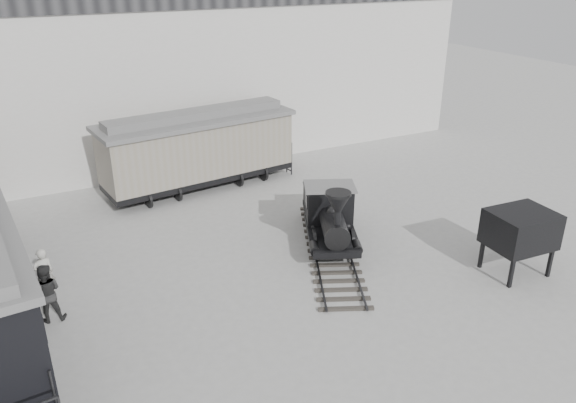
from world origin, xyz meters
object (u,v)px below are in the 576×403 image
boxcar (198,148)px  coal_hopper (520,234)px  visitor_b (46,293)px  locomotive (330,219)px  visitor_a (44,273)px

boxcar → coal_hopper: size_ratio=4.10×
visitor_b → locomotive: bearing=-170.0°
boxcar → visitor_b: bearing=-139.4°
locomotive → visitor_a: 10.21m
visitor_a → visitor_b: (-0.06, -1.39, 0.07)m
locomotive → boxcar: 8.37m
boxcar → visitor_b: size_ratio=5.01×
boxcar → visitor_a: bearing=-144.4°
locomotive → visitor_a: locomotive is taller
visitor_b → visitor_a: bearing=-84.6°
visitor_b → boxcar: bearing=-125.0°
visitor_a → visitor_b: size_ratio=0.93×
locomotive → visitor_b: 10.23m
boxcar → visitor_b: (-7.69, -8.31, -1.04)m
locomotive → boxcar: size_ratio=0.86×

